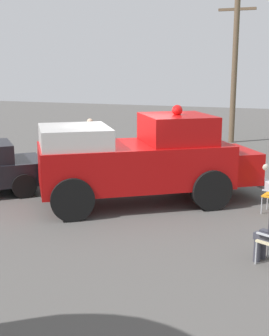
% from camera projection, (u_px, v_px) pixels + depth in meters
% --- Properties ---
extents(ground_plane, '(60.00, 60.00, 0.00)m').
position_uv_depth(ground_plane, '(128.00, 200.00, 12.43)').
color(ground_plane, '#514F4C').
extents(vintage_fire_truck, '(6.16, 5.10, 2.59)m').
position_uv_depth(vintage_fire_truck, '(143.00, 159.00, 11.93)').
color(vintage_fire_truck, black).
rests_on(vintage_fire_truck, ground).
extents(spectator_standing, '(0.46, 0.57, 1.68)m').
position_uv_depth(spectator_standing, '(90.00, 137.00, 17.08)').
color(spectator_standing, '#2D334C').
rests_on(spectator_standing, ground).
extents(utility_pole, '(1.70, 0.26, 6.71)m').
position_uv_depth(utility_pole, '(234.00, 68.00, 21.17)').
color(utility_pole, brown).
rests_on(utility_pole, ground).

